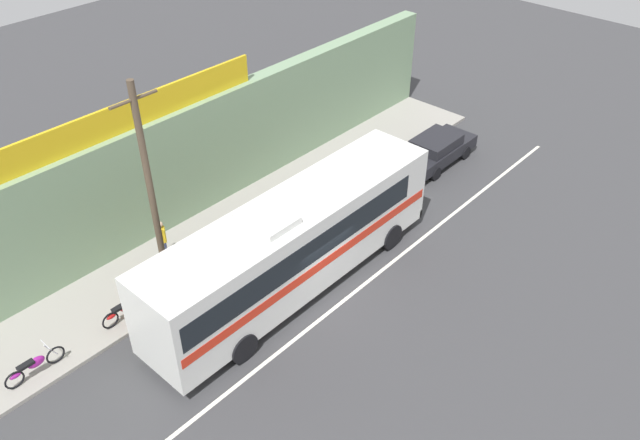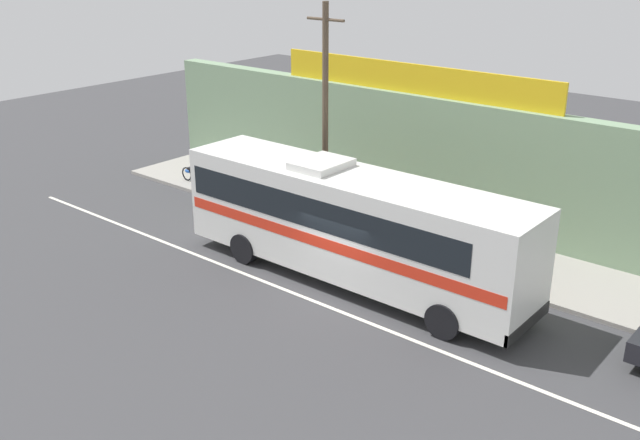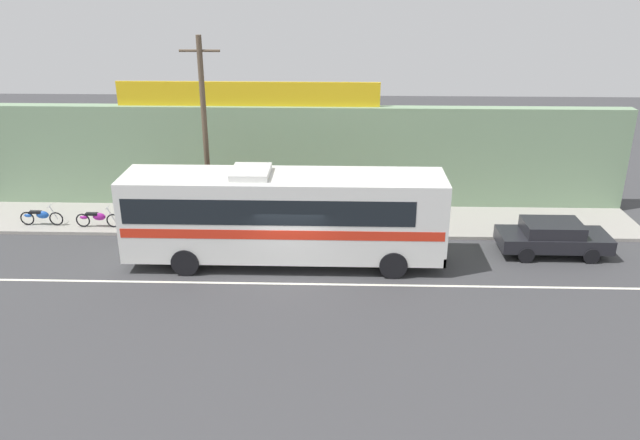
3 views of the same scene
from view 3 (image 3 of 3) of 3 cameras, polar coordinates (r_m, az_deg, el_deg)
name	(u,v)px [view 3 (image 3 of 3)]	position (r m, az deg, el deg)	size (l,w,h in m)	color
ground_plane	(291,274)	(24.02, -2.61, -4.84)	(70.00, 70.00, 0.00)	#3A3A3D
sidewalk_slab	(299,220)	(28.72, -1.86, -0.04)	(30.00, 3.60, 0.14)	gray
storefront_facade	(301,157)	(29.99, -1.67, 5.63)	(30.00, 0.70, 4.80)	gray
storefront_billboard	(248,94)	(29.54, -6.47, 11.14)	(11.96, 0.12, 1.10)	gold
road_center_stripe	(289,284)	(23.31, -2.76, -5.72)	(30.00, 0.14, 0.01)	silver
intercity_bus	(282,213)	(24.14, -3.43, 0.66)	(12.07, 2.68, 3.78)	silver
parked_car	(553,237)	(26.96, 20.09, -1.42)	(4.31, 1.86, 1.37)	black
utility_pole	(205,134)	(26.67, -10.23, 7.54)	(1.60, 0.22, 8.13)	brown
motorcycle_orange	(41,216)	(30.42, -23.71, 0.32)	(1.91, 0.56, 0.94)	black
motorcycle_green	(97,218)	(29.30, -19.31, 0.17)	(1.96, 0.56, 0.94)	black
motorcycle_blue	(173,219)	(28.32, -13.04, 0.12)	(1.87, 0.56, 0.94)	black
pedestrian_far_right	(242,194)	(28.99, -7.02, 2.30)	(0.30, 0.48, 1.73)	navy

